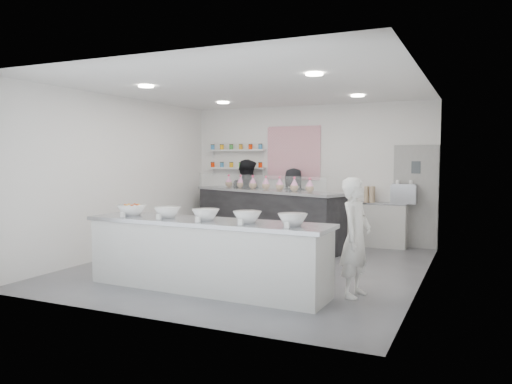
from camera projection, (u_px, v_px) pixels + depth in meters
floor at (252, 266)px, 8.48m from camera, size 6.00×6.00×0.00m
ceiling at (252, 88)px, 8.27m from camera, size 6.00×6.00×0.00m
back_wall at (309, 173)px, 11.10m from camera, size 5.50×0.00×5.50m
left_wall at (121, 176)px, 9.51m from camera, size 0.00×6.00×6.00m
right_wall at (424, 181)px, 7.24m from camera, size 0.00×6.00×6.00m
back_door at (415, 197)px, 10.16m from camera, size 0.88×0.04×2.10m
pattern_panel at (294, 153)px, 11.19m from camera, size 1.25×0.03×1.20m
jar_shelf_lower at (236, 168)px, 11.73m from camera, size 1.45×0.22×0.04m
jar_shelf_upper at (236, 150)px, 11.70m from camera, size 1.45×0.22×0.04m
preserve_jars at (236, 156)px, 11.69m from camera, size 1.45×0.10×0.56m
downlight_0 at (146, 86)px, 7.94m from camera, size 0.24×0.24×0.02m
downlight_1 at (314, 74)px, 6.79m from camera, size 0.24×0.24×0.02m
downlight_2 at (223, 103)px, 10.31m from camera, size 0.24×0.24×0.02m
downlight_3 at (358, 96)px, 9.15m from camera, size 0.24×0.24×0.02m
prep_counter at (206, 255)px, 6.95m from camera, size 3.62×0.93×0.98m
back_bar at (266, 217)px, 10.56m from camera, size 3.77×2.05×1.17m
sneeze_guard at (255, 183)px, 10.28m from camera, size 3.47×1.40×0.32m
espresso_ledge at (376, 225)px, 10.34m from camera, size 1.24×0.39×0.92m
espresso_machine at (404, 194)px, 10.06m from camera, size 0.49×0.34×0.38m
cup_stacks at (370, 194)px, 10.35m from camera, size 0.24×0.24×0.33m
prep_bowls at (206, 214)px, 6.91m from camera, size 3.00×0.58×0.15m
label_cards at (187, 222)px, 6.45m from camera, size 2.66×0.04×0.07m
cookie_bags at (266, 183)px, 10.51m from camera, size 2.44×1.10×0.29m
woman_prep at (356, 237)px, 6.60m from camera, size 0.46×0.63×1.59m
staff_left at (247, 199)px, 11.33m from camera, size 1.05×0.93×1.81m
staff_right at (293, 205)px, 10.87m from camera, size 0.91×0.73×1.62m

